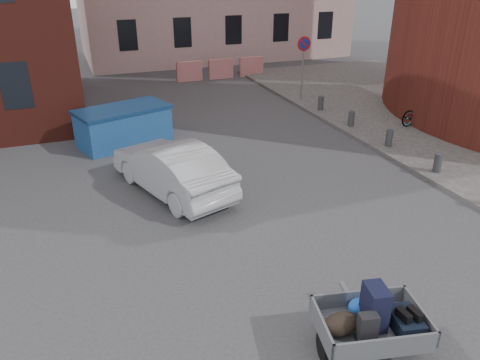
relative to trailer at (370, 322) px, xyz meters
name	(u,v)px	position (x,y,z in m)	size (l,w,h in m)	color
ground	(259,236)	(-0.24, 3.75, -0.61)	(120.00, 120.00, 0.00)	#38383A
sidewalk	(469,128)	(9.76, 7.75, -0.55)	(9.00, 24.00, 0.12)	#474442
no_parking_sign	(303,55)	(5.76, 13.23, 1.41)	(0.60, 0.09, 2.65)	gray
bollards	(389,138)	(5.76, 7.15, -0.21)	(0.22, 9.02, 0.55)	#3A3A3D
barriers	(221,69)	(3.96, 18.75, -0.11)	(4.70, 0.18, 1.00)	red
trailer	(370,322)	(0.00, 0.00, 0.00)	(1.79, 1.94, 1.20)	black
dumpster	(124,126)	(-2.15, 10.76, 0.02)	(3.30, 2.38, 1.24)	#1F5294
silver_car	(172,168)	(-1.50, 6.65, 0.07)	(1.44, 4.12, 1.36)	#B3B6BB
bicycle	(419,111)	(8.21, 8.69, -0.02)	(0.62, 1.78, 0.94)	black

